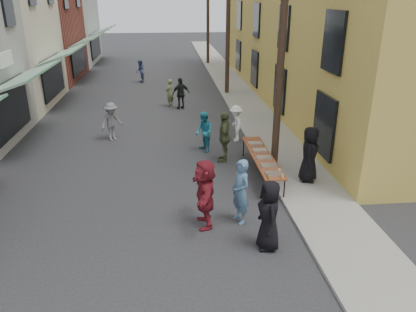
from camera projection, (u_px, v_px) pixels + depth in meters
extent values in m
plane|color=#28282B|center=(154.00, 216.00, 11.74)|extent=(120.00, 120.00, 0.00)
cube|color=gray|center=(238.00, 93.00, 26.04)|extent=(2.20, 60.00, 0.10)
cube|color=maroon|center=(16.00, 24.00, 28.70)|extent=(8.00, 8.00, 8.00)
cube|color=gray|center=(45.00, 12.00, 35.90)|extent=(8.00, 8.00, 9.00)
cube|color=gold|center=(345.00, 12.00, 23.84)|extent=(10.00, 28.00, 10.00)
cylinder|color=#2D2116|center=(282.00, 42.00, 13.23)|extent=(0.26, 0.26, 9.00)
cylinder|color=#2D2116|center=(228.00, 20.00, 24.32)|extent=(0.26, 0.26, 9.00)
cylinder|color=#2D2116|center=(208.00, 12.00, 35.40)|extent=(0.26, 0.26, 9.00)
cube|color=maroon|center=(262.00, 156.00, 14.07)|extent=(0.70, 4.00, 0.04)
cylinder|color=black|center=(266.00, 190.00, 12.45)|extent=(0.04, 0.04, 0.71)
cylinder|color=black|center=(284.00, 190.00, 12.50)|extent=(0.04, 0.04, 0.71)
cylinder|color=black|center=(244.00, 148.00, 15.92)|extent=(0.04, 0.04, 0.71)
cylinder|color=black|center=(258.00, 147.00, 15.97)|extent=(0.04, 0.04, 0.71)
cube|color=maroon|center=(274.00, 174.00, 12.53)|extent=(0.50, 0.33, 0.08)
cube|color=#B2B2B7|center=(269.00, 166.00, 13.13)|extent=(0.50, 0.33, 0.08)
cube|color=tan|center=(264.00, 158.00, 13.77)|extent=(0.50, 0.33, 0.08)
cube|color=#B2B2B7|center=(260.00, 150.00, 14.42)|extent=(0.50, 0.33, 0.08)
cube|color=tan|center=(255.00, 144.00, 15.06)|extent=(0.50, 0.33, 0.08)
cylinder|color=#A57F26|center=(269.00, 178.00, 12.23)|extent=(0.07, 0.07, 0.08)
cylinder|color=#A57F26|center=(269.00, 177.00, 12.32)|extent=(0.07, 0.07, 0.08)
cylinder|color=#A57F26|center=(268.00, 176.00, 12.41)|extent=(0.07, 0.07, 0.08)
cylinder|color=tan|center=(283.00, 177.00, 12.31)|extent=(0.08, 0.08, 0.12)
imported|color=black|center=(269.00, 215.00, 9.94)|extent=(0.61, 0.91, 1.83)
imported|color=#4D7396|center=(241.00, 192.00, 11.11)|extent=(0.65, 0.79, 1.86)
imported|color=teal|center=(204.00, 132.00, 16.23)|extent=(0.84, 0.95, 1.64)
imported|color=white|center=(236.00, 123.00, 17.43)|extent=(0.59, 1.02, 1.57)
imported|color=#4D5833|center=(224.00, 137.00, 15.23)|extent=(0.69, 1.22, 1.96)
imported|color=maroon|center=(205.00, 193.00, 10.92)|extent=(0.57, 1.80, 1.94)
imported|color=black|center=(309.00, 154.00, 13.39)|extent=(0.93, 1.09, 1.88)
imported|color=slate|center=(112.00, 122.00, 17.51)|extent=(1.22, 1.18, 1.67)
imported|color=black|center=(181.00, 94.00, 22.31)|extent=(1.10, 0.76, 1.73)
imported|color=#626E3F|center=(170.00, 93.00, 22.85)|extent=(0.61, 0.68, 1.55)
imported|color=#414E7F|center=(140.00, 71.00, 29.03)|extent=(0.69, 0.84, 1.61)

